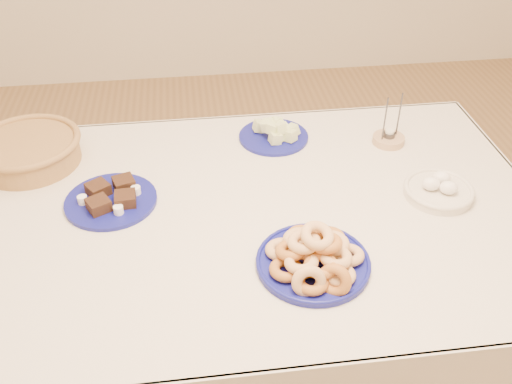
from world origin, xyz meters
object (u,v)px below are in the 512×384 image
candle_holder (389,139)px  wicker_basket (28,150)px  melon_plate (275,133)px  dining_table (254,237)px  donut_platter (314,257)px  brownie_plate (111,199)px  egg_bowl (439,190)px

candle_holder → wicker_basket: bearing=178.3°
melon_plate → dining_table: bearing=-107.8°
wicker_basket → candle_holder: (1.18, -0.03, -0.03)m
donut_platter → brownie_plate: (-0.53, 0.34, -0.02)m
candle_holder → egg_bowl: (0.05, -0.31, 0.00)m
donut_platter → wicker_basket: size_ratio=0.79×
dining_table → donut_platter: 0.32m
melon_plate → wicker_basket: size_ratio=0.64×
dining_table → egg_bowl: (0.55, -0.01, 0.13)m
brownie_plate → donut_platter: bearing=-32.7°
donut_platter → melon_plate: bearing=90.1°
melon_plate → wicker_basket: 0.81m
brownie_plate → wicker_basket: bearing=137.7°
donut_platter → candle_holder: (0.38, 0.56, -0.02)m
egg_bowl → dining_table: bearing=179.4°
dining_table → wicker_basket: 0.78m
candle_holder → dining_table: bearing=-148.9°
melon_plate → candle_holder: 0.39m
melon_plate → wicker_basket: wicker_basket is taller
brownie_plate → candle_holder: candle_holder is taller
dining_table → donut_platter: size_ratio=4.97×
melon_plate → brownie_plate: 0.60m
brownie_plate → melon_plate: bearing=28.7°
melon_plate → candle_holder: (0.38, -0.08, -0.01)m
donut_platter → brownie_plate: bearing=147.3°
wicker_basket → egg_bowl: size_ratio=1.68×
wicker_basket → egg_bowl: wicker_basket is taller
dining_table → candle_holder: 0.60m
brownie_plate → wicker_basket: wicker_basket is taller
wicker_basket → candle_holder: candle_holder is taller
donut_platter → melon_plate: donut_platter is taller
wicker_basket → brownie_plate: bearing=-42.3°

